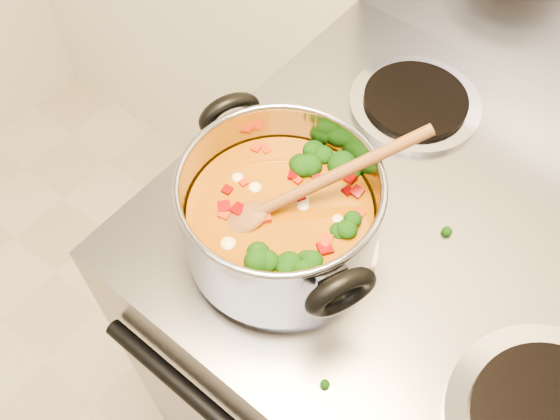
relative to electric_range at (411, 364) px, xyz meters
name	(u,v)px	position (x,y,z in m)	size (l,w,h in m)	color
electric_range	(411,364)	(0.00, 0.00, 0.00)	(0.77, 0.69, 1.08)	gray
stockpot	(280,217)	(-0.18, -0.17, 0.53)	(0.29, 0.23, 0.14)	#9899A0
wooden_spoon	(289,197)	(-0.18, -0.16, 0.56)	(0.16, 0.23, 0.11)	brown
cooktop_crumbs	(245,246)	(-0.22, -0.19, 0.46)	(0.28, 0.23, 0.01)	black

